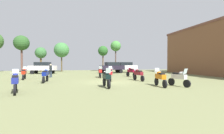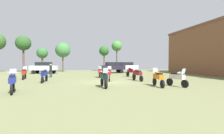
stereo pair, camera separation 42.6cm
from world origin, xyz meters
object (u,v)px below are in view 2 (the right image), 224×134
(motorcycle_1, at_px, (109,74))
(car_2, at_px, (44,67))
(motorcycle_3, at_px, (137,74))
(person_1, at_px, (51,69))
(motorcycle_7, at_px, (45,75))
(motorcycle_10, at_px, (177,78))
(car_1, at_px, (126,66))
(tree_6, at_px, (63,50))
(motorcycle_2, at_px, (13,81))
(car_3, at_px, (113,67))
(tree_3, at_px, (23,44))
(tree_2, at_px, (117,46))
(tree_5, at_px, (42,53))
(motorcycle_6, at_px, (100,72))
(motorcycle_4, at_px, (131,71))
(motorcycle_9, at_px, (24,73))
(motorcycle_5, at_px, (104,78))
(motorcycle_8, at_px, (158,78))
(tree_1, at_px, (104,51))

(motorcycle_1, relative_size, car_2, 0.48)
(motorcycle_3, bearing_deg, person_1, 139.97)
(motorcycle_7, xyz_separation_m, motorcycle_10, (10.96, -5.07, -0.02))
(car_1, bearing_deg, tree_6, 63.54)
(motorcycle_2, xyz_separation_m, car_3, (9.79, 18.00, 0.45))
(motorcycle_7, xyz_separation_m, car_2, (-2.88, 12.91, 0.44))
(motorcycle_3, bearing_deg, car_1, 70.38)
(car_1, xyz_separation_m, tree_3, (-19.92, 4.87, 4.56))
(car_1, height_order, person_1, car_1)
(motorcycle_2, height_order, person_1, person_1)
(tree_2, relative_size, tree_5, 1.32)
(motorcycle_1, bearing_deg, motorcycle_6, 108.50)
(motorcycle_6, relative_size, motorcycle_10, 1.08)
(motorcycle_2, bearing_deg, motorcycle_6, 38.92)
(car_3, bearing_deg, tree_6, 44.09)
(motorcycle_2, xyz_separation_m, tree_5, (-3.73, 24.36, 3.11))
(tree_5, bearing_deg, motorcycle_7, -76.73)
(motorcycle_4, height_order, tree_5, tree_5)
(person_1, bearing_deg, motorcycle_9, -168.92)
(motorcycle_9, relative_size, person_1, 1.23)
(car_3, bearing_deg, motorcycle_5, 155.37)
(tree_3, bearing_deg, motorcycle_8, -53.31)
(motorcycle_6, height_order, car_1, car_1)
(tree_1, height_order, tree_6, tree_6)
(motorcycle_3, distance_m, motorcycle_10, 4.89)
(motorcycle_5, xyz_separation_m, motorcycle_10, (5.74, -0.65, -0.03))
(motorcycle_7, relative_size, tree_3, 0.31)
(tree_6, bearing_deg, motorcycle_8, -67.38)
(motorcycle_4, height_order, motorcycle_6, motorcycle_6)
(car_3, bearing_deg, tree_2, -30.55)
(motorcycle_1, relative_size, motorcycle_5, 1.03)
(motorcycle_6, relative_size, motorcycle_8, 1.02)
(motorcycle_1, distance_m, motorcycle_6, 3.96)
(motorcycle_9, relative_size, tree_2, 0.32)
(car_3, relative_size, tree_6, 0.75)
(motorcycle_4, xyz_separation_m, tree_2, (1.09, 13.97, 4.73))
(motorcycle_3, height_order, motorcycle_7, motorcycle_7)
(motorcycle_10, bearing_deg, motorcycle_5, -23.80)
(car_3, distance_m, tree_2, 7.45)
(motorcycle_5, xyz_separation_m, motorcycle_8, (4.26, -0.37, -0.02))
(car_2, xyz_separation_m, tree_5, (-1.53, 5.83, 2.66))
(motorcycle_10, height_order, tree_6, tree_6)
(motorcycle_2, bearing_deg, tree_3, 89.67)
(motorcycle_5, xyz_separation_m, tree_3, (-13.16, 22.99, 4.99))
(motorcycle_5, bearing_deg, motorcycle_8, 170.70)
(motorcycle_5, relative_size, tree_1, 0.38)
(motorcycle_6, relative_size, tree_3, 0.30)
(motorcycle_1, bearing_deg, tree_6, 119.67)
(tree_5, bearing_deg, tree_2, -2.18)
(car_2, distance_m, tree_3, 8.85)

